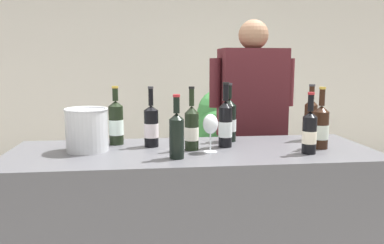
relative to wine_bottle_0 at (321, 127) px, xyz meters
name	(u,v)px	position (x,y,z in m)	size (l,w,h in m)	color
wall_back	(167,65)	(-0.69, 2.64, 0.32)	(8.00, 0.10, 2.80)	beige
counter	(193,235)	(-0.69, 0.04, -0.60)	(1.94, 0.69, 0.96)	#4C4C51
wine_bottle_0	(321,127)	(0.00, 0.00, 0.00)	(0.09, 0.09, 0.33)	black
wine_bottle_1	(116,123)	(-1.10, 0.23, 0.01)	(0.08, 0.08, 0.33)	black
wine_bottle_2	(177,134)	(-0.79, -0.13, 0.01)	(0.07, 0.07, 0.31)	black
wine_bottle_3	(151,126)	(-0.91, 0.15, 0.00)	(0.08, 0.08, 0.33)	black
wine_bottle_4	(192,128)	(-0.70, 0.04, 0.00)	(0.08, 0.08, 0.34)	black
wine_bottle_5	(225,124)	(-0.50, 0.10, 0.01)	(0.08, 0.08, 0.36)	black
wine_bottle_6	(229,120)	(-0.45, 0.25, 0.01)	(0.08, 0.08, 0.34)	black
wine_bottle_7	(311,119)	(0.04, 0.22, 0.01)	(0.08, 0.08, 0.33)	black
wine_bottle_8	(309,132)	(-0.11, -0.11, 0.00)	(0.07, 0.07, 0.31)	black
wine_glass	(210,126)	(-0.61, -0.03, 0.02)	(0.08, 0.08, 0.20)	silver
ice_bucket	(87,129)	(-1.24, 0.08, 0.00)	(0.23, 0.23, 0.23)	silver
person_server	(251,145)	(-0.19, 0.69, -0.24)	(0.61, 0.26, 1.71)	black
potted_shrub	(224,129)	(-0.26, 1.36, -0.24)	(0.54, 0.61, 1.18)	brown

